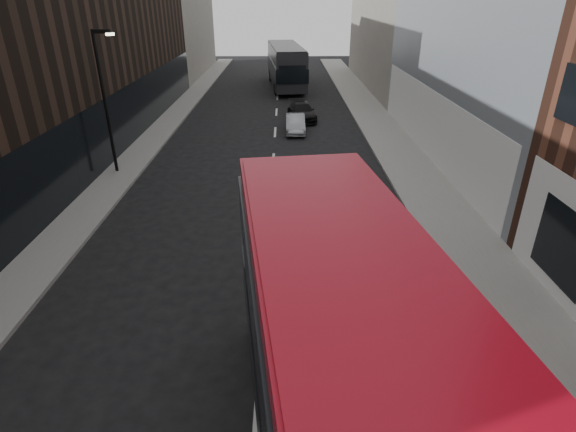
{
  "coord_description": "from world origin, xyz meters",
  "views": [
    {
      "loc": [
        0.65,
        -4.64,
        8.54
      ],
      "look_at": [
        0.75,
        7.65,
        2.5
      ],
      "focal_mm": 28.0,
      "sensor_mm": 36.0,
      "label": 1
    }
  ],
  "objects_px": {
    "street_lamp": "(105,94)",
    "car_a": "(348,171)",
    "grey_bus": "(286,65)",
    "car_b": "(295,123)",
    "car_c": "(302,111)"
  },
  "relations": [
    {
      "from": "grey_bus",
      "to": "car_c",
      "type": "relative_size",
      "value": 2.96
    },
    {
      "from": "street_lamp",
      "to": "car_a",
      "type": "bearing_deg",
      "value": -7.04
    },
    {
      "from": "car_b",
      "to": "street_lamp",
      "type": "bearing_deg",
      "value": -140.57
    },
    {
      "from": "grey_bus",
      "to": "car_c",
      "type": "height_order",
      "value": "grey_bus"
    },
    {
      "from": "street_lamp",
      "to": "car_b",
      "type": "xyz_separation_m",
      "value": [
        9.62,
        8.0,
        -3.57
      ]
    },
    {
      "from": "car_a",
      "to": "car_c",
      "type": "distance_m",
      "value": 13.13
    },
    {
      "from": "grey_bus",
      "to": "car_a",
      "type": "distance_m",
      "value": 26.94
    },
    {
      "from": "car_c",
      "to": "grey_bus",
      "type": "bearing_deg",
      "value": 87.14
    },
    {
      "from": "street_lamp",
      "to": "car_a",
      "type": "xyz_separation_m",
      "value": [
        12.03,
        -1.49,
        -3.53
      ]
    },
    {
      "from": "car_a",
      "to": "car_b",
      "type": "relative_size",
      "value": 1.04
    },
    {
      "from": "grey_bus",
      "to": "car_a",
      "type": "relative_size",
      "value": 3.37
    },
    {
      "from": "grey_bus",
      "to": "car_a",
      "type": "bearing_deg",
      "value": -88.79
    },
    {
      "from": "car_a",
      "to": "car_c",
      "type": "relative_size",
      "value": 0.88
    },
    {
      "from": "grey_bus",
      "to": "car_b",
      "type": "distance_m",
      "value": 17.32
    },
    {
      "from": "grey_bus",
      "to": "car_a",
      "type": "height_order",
      "value": "grey_bus"
    }
  ]
}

